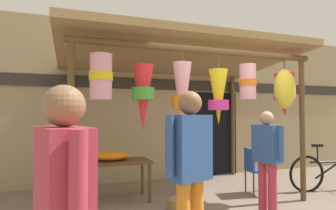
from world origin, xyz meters
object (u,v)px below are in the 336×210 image
Objects in this scene: wicker_basket_by_table at (182,205)px; vendor_in_orange at (190,162)px; customer_foreground at (267,153)px; folding_chair at (255,167)px; display_table at (116,166)px; flower_heap_on_table at (113,156)px; parked_bicycle at (331,172)px.

vendor_in_orange reaches higher than wicker_basket_by_table.
folding_chair is at bearing 64.13° from customer_foreground.
flower_heap_on_table is (-0.06, 0.03, 0.17)m from display_table.
parked_bicycle is (3.16, 0.10, 0.26)m from wicker_basket_by_table.
display_table is 0.68× the size of vendor_in_orange.
customer_foreground is at bearing -32.56° from flower_heap_on_table.
flower_heap_on_table is 2.51m from customer_foreground.
display_table is 0.76× the size of customer_foreground.
display_table is at bearing 170.11° from folding_chair.
wicker_basket_by_table is 1.51m from customer_foreground.
wicker_basket_by_table is at bearing -42.30° from flower_heap_on_table.
customer_foreground is at bearing -163.02° from parked_bicycle.
flower_heap_on_table is 0.71× the size of folding_chair.
vendor_in_orange reaches higher than folding_chair.
vendor_in_orange reaches higher than display_table.
display_table is at bearing 98.79° from vendor_in_orange.
folding_chair is 0.55× the size of customer_foreground.
wicker_basket_by_table is 0.23× the size of vendor_in_orange.
parked_bicycle reaches higher than display_table.
folding_chair is at bearing 41.44° from vendor_in_orange.
wicker_basket_by_table is 0.26× the size of customer_foreground.
display_table is at bearing 137.01° from wicker_basket_by_table.
parked_bicycle reaches higher than folding_chair.
parked_bicycle is at bearing -10.20° from folding_chair.
display_table is 1.93× the size of flower_heap_on_table.
customer_foreground reaches higher than display_table.
flower_heap_on_table reaches higher than wicker_basket_by_table.
parked_bicycle is 1.02× the size of vendor_in_orange.
parked_bicycle is at bearing -10.30° from flower_heap_on_table.
wicker_basket_by_table is at bearing 156.93° from customer_foreground.
customer_foreground reaches higher than wicker_basket_by_table.
parked_bicycle is 4.06m from vendor_in_orange.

